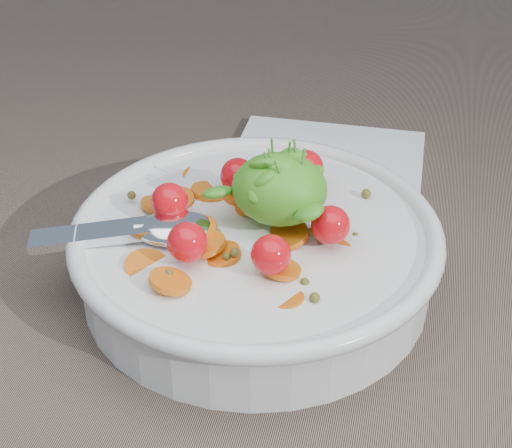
# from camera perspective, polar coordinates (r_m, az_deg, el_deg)

# --- Properties ---
(ground) EXTENTS (6.00, 6.00, 0.00)m
(ground) POSITION_cam_1_polar(r_m,az_deg,el_deg) (0.55, -0.71, -4.60)
(ground) COLOR #776355
(ground) RESTS_ON ground
(bowl) EXTENTS (0.27, 0.25, 0.11)m
(bowl) POSITION_cam_1_polar(r_m,az_deg,el_deg) (0.53, -0.03, -1.89)
(bowl) COLOR white
(bowl) RESTS_ON ground
(napkin) EXTENTS (0.17, 0.15, 0.01)m
(napkin) POSITION_cam_1_polar(r_m,az_deg,el_deg) (0.68, 5.09, 4.34)
(napkin) COLOR white
(napkin) RESTS_ON ground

